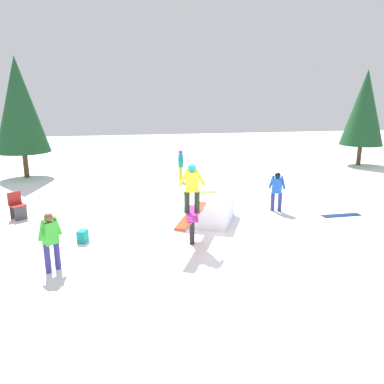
% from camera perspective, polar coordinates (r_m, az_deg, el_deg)
% --- Properties ---
extents(ground_plane, '(60.00, 60.00, 0.00)m').
position_cam_1_polar(ground_plane, '(10.32, -0.00, -7.91)').
color(ground_plane, white).
extents(rail_feature, '(2.30, 1.29, 0.87)m').
position_cam_1_polar(rail_feature, '(10.06, -0.00, -4.06)').
color(rail_feature, black).
rests_on(rail_feature, ground).
extents(snow_kicker_ramp, '(2.27, 2.13, 0.68)m').
position_cam_1_polar(snow_kicker_ramp, '(12.05, 2.35, -2.89)').
color(snow_kicker_ramp, white).
rests_on(snow_kicker_ramp, ground).
extents(main_rider_on_rail, '(1.46, 0.73, 1.36)m').
position_cam_1_polar(main_rider_on_rail, '(9.84, -0.00, 0.39)').
color(main_rider_on_rail, '#C3249B').
rests_on(main_rider_on_rail, rail_feature).
extents(bystander_blue, '(0.40, 0.54, 1.38)m').
position_cam_1_polar(bystander_blue, '(13.29, 12.81, 0.36)').
color(bystander_blue, navy).
rests_on(bystander_blue, ground).
extents(bystander_green, '(0.46, 0.51, 1.39)m').
position_cam_1_polar(bystander_green, '(9.13, -20.75, -6.68)').
color(bystander_green, navy).
rests_on(bystander_green, ground).
extents(bystander_teal, '(0.62, 0.22, 1.49)m').
position_cam_1_polar(bystander_teal, '(17.52, -1.74, 4.29)').
color(bystander_teal, gold).
rests_on(bystander_teal, ground).
extents(loose_snowboard_navy, '(0.28, 1.35, 0.02)m').
position_cam_1_polar(loose_snowboard_navy, '(13.62, 21.78, -3.32)').
color(loose_snowboard_navy, navy).
rests_on(loose_snowboard_navy, ground).
extents(loose_snowboard_lime, '(0.29, 1.39, 0.02)m').
position_cam_1_polar(loose_snowboard_lime, '(15.61, 1.09, -0.08)').
color(loose_snowboard_lime, '#84CC3B').
rests_on(loose_snowboard_lime, ground).
extents(folding_chair, '(0.61, 0.61, 0.88)m').
position_cam_1_polar(folding_chair, '(13.52, -25.09, -2.00)').
color(folding_chair, '#3F3F44').
rests_on(folding_chair, ground).
extents(backpack_on_snow, '(0.36, 0.31, 0.34)m').
position_cam_1_polar(backpack_on_snow, '(10.80, -16.32, -6.51)').
color(backpack_on_snow, '#138F85').
rests_on(backpack_on_snow, ground).
extents(pine_tree_near, '(2.52, 2.52, 5.74)m').
position_cam_1_polar(pine_tree_near, '(19.95, -24.85, 11.90)').
color(pine_tree_near, '#4C331E').
rests_on(pine_tree_near, ground).
extents(pine_tree_far, '(2.36, 2.36, 5.37)m').
position_cam_1_polar(pine_tree_far, '(23.69, 24.78, 11.55)').
color(pine_tree_far, '#4C331E').
rests_on(pine_tree_far, ground).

